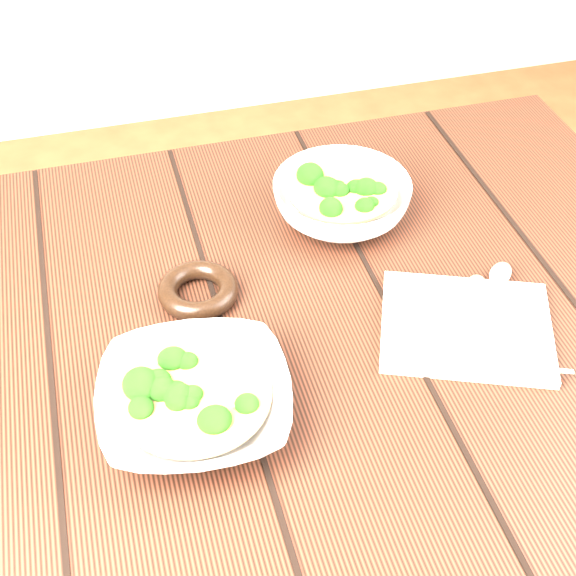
{
  "coord_description": "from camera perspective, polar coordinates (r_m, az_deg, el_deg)",
  "views": [
    {
      "loc": [
        -0.12,
        -0.64,
        1.43
      ],
      "look_at": [
        0.06,
        0.0,
        0.8
      ],
      "focal_mm": 50.0,
      "sensor_mm": 36.0,
      "label": 1
    }
  ],
  "objects": [
    {
      "name": "table",
      "position": [
        1.03,
        -3.04,
        -7.58
      ],
      "size": [
        1.2,
        0.8,
        0.75
      ],
      "color": "#3A1A10",
      "rests_on": "ground"
    },
    {
      "name": "spoon_right",
      "position": [
        1.0,
        14.39,
        -0.08
      ],
      "size": [
        0.12,
        0.13,
        0.01
      ],
      "color": "#B7B1A2",
      "rests_on": "napkin"
    },
    {
      "name": "soup_bowl_front",
      "position": [
        0.84,
        -6.63,
        -8.0
      ],
      "size": [
        0.22,
        0.22,
        0.06
      ],
      "color": "silver",
      "rests_on": "table"
    },
    {
      "name": "trivet",
      "position": [
        0.98,
        -6.42,
        -0.15
      ],
      "size": [
        0.12,
        0.12,
        0.02
      ],
      "primitive_type": "torus",
      "rotation": [
        0.0,
        0.0,
        0.27
      ],
      "color": "black",
      "rests_on": "table"
    },
    {
      "name": "spoon_left",
      "position": [
        0.98,
        12.63,
        -1.07
      ],
      "size": [
        0.12,
        0.13,
        0.01
      ],
      "color": "#B7B1A2",
      "rests_on": "napkin"
    },
    {
      "name": "napkin",
      "position": [
        0.96,
        12.55,
        -2.69
      ],
      "size": [
        0.24,
        0.22,
        0.01
      ],
      "primitive_type": "cube",
      "rotation": [
        0.0,
        0.0,
        -0.39
      ],
      "color": "beige",
      "rests_on": "table"
    },
    {
      "name": "soup_bowl_back",
      "position": [
        1.08,
        3.82,
        6.33
      ],
      "size": [
        0.25,
        0.25,
        0.07
      ],
      "color": "silver",
      "rests_on": "table"
    }
  ]
}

